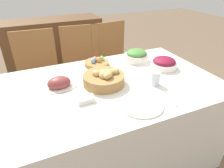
# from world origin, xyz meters

# --- Properties ---
(ground_plane) EXTENTS (12.00, 12.00, 0.00)m
(ground_plane) POSITION_xyz_m (0.00, 0.00, 0.00)
(ground_plane) COLOR brown
(dining_table) EXTENTS (1.58, 0.97, 0.74)m
(dining_table) POSITION_xyz_m (0.00, 0.00, 0.37)
(dining_table) COLOR silver
(dining_table) RESTS_ON ground
(chair_far_left) EXTENTS (0.44, 0.44, 0.94)m
(chair_far_left) POSITION_xyz_m (-0.43, 0.84, 0.51)
(chair_far_left) COLOR brown
(chair_far_left) RESTS_ON ground
(chair_far_right) EXTENTS (0.45, 0.45, 0.94)m
(chair_far_right) POSITION_xyz_m (0.40, 0.84, 0.51)
(chair_far_right) COLOR brown
(chair_far_right) RESTS_ON ground
(chair_far_center) EXTENTS (0.46, 0.46, 0.94)m
(chair_far_center) POSITION_xyz_m (0.04, 0.84, 0.51)
(chair_far_center) COLOR brown
(chair_far_center) RESTS_ON ground
(sideboard) EXTENTS (1.27, 0.44, 0.89)m
(sideboard) POSITION_xyz_m (-0.14, 1.63, 0.44)
(sideboard) COLOR brown
(sideboard) RESTS_ON ground
(bread_basket) EXTENTS (0.29, 0.29, 0.12)m
(bread_basket) POSITION_xyz_m (-0.04, 0.01, 0.78)
(bread_basket) COLOR #9E7542
(bread_basket) RESTS_ON dining_table
(egg_basket) EXTENTS (0.21, 0.21, 0.08)m
(egg_basket) POSITION_xyz_m (0.02, 0.34, 0.76)
(egg_basket) COLOR #9E7542
(egg_basket) RESTS_ON dining_table
(ham_platter) EXTENTS (0.25, 0.17, 0.09)m
(ham_platter) POSITION_xyz_m (-0.34, 0.10, 0.77)
(ham_platter) COLOR silver
(ham_platter) RESTS_ON dining_table
(green_salad_bowl) EXTENTS (0.21, 0.21, 0.11)m
(green_salad_bowl) POSITION_xyz_m (0.38, 0.29, 0.79)
(green_salad_bowl) COLOR silver
(green_salad_bowl) RESTS_ON dining_table
(beet_salad_bowl) EXTENTS (0.22, 0.22, 0.09)m
(beet_salad_bowl) POSITION_xyz_m (0.51, 0.06, 0.78)
(beet_salad_bowl) COLOR silver
(beet_salad_bowl) RESTS_ON dining_table
(dinner_plate) EXTENTS (0.27, 0.27, 0.01)m
(dinner_plate) POSITION_xyz_m (0.07, -0.32, 0.74)
(dinner_plate) COLOR silver
(dinner_plate) RESTS_ON dining_table
(fork) EXTENTS (0.01, 0.19, 0.00)m
(fork) POSITION_xyz_m (-0.09, -0.32, 0.74)
(fork) COLOR #B7B7BC
(fork) RESTS_ON dining_table
(knife) EXTENTS (0.01, 0.19, 0.00)m
(knife) POSITION_xyz_m (0.23, -0.32, 0.74)
(knife) COLOR #B7B7BC
(knife) RESTS_ON dining_table
(spoon) EXTENTS (0.01, 0.19, 0.00)m
(spoon) POSITION_xyz_m (0.26, -0.32, 0.74)
(spoon) COLOR #B7B7BC
(spoon) RESTS_ON dining_table
(drinking_cup) EXTENTS (0.06, 0.06, 0.10)m
(drinking_cup) POSITION_xyz_m (0.29, -0.14, 0.79)
(drinking_cup) COLOR silver
(drinking_cup) RESTS_ON dining_table
(butter_dish) EXTENTS (0.11, 0.07, 0.03)m
(butter_dish) POSITION_xyz_m (-0.23, -0.14, 0.75)
(butter_dish) COLOR silver
(butter_dish) RESTS_ON dining_table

